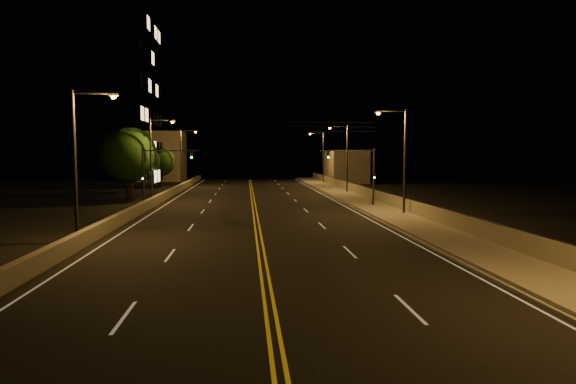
{
  "coord_description": "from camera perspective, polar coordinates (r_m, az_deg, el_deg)",
  "views": [
    {
      "loc": [
        -0.74,
        -13.28,
        5.02
      ],
      "look_at": [
        2.0,
        18.0,
        2.5
      ],
      "focal_mm": 30.0,
      "sensor_mm": 36.0,
      "label": 1
    }
  ],
  "objects": [
    {
      "name": "overhead_wires",
      "position": [
        42.85,
        -4.05,
        7.76
      ],
      "size": [
        22.0,
        0.03,
        0.83
      ],
      "color": "black"
    },
    {
      "name": "curb",
      "position": [
        35.0,
        11.11,
        -3.62
      ],
      "size": [
        0.14,
        120.0,
        0.15
      ],
      "primitive_type": "cube",
      "color": "gray",
      "rests_on": "ground"
    },
    {
      "name": "traffic_signal_left",
      "position": [
        44.17,
        -15.44,
        2.48
      ],
      "size": [
        5.11,
        0.31,
        5.48
      ],
      "color": "#2D2D33",
      "rests_on": "ground"
    },
    {
      "name": "streetlight_3",
      "position": [
        78.29,
        4.0,
        4.52
      ],
      "size": [
        2.55,
        0.28,
        8.48
      ],
      "color": "#2D2D33",
      "rests_on": "ground"
    },
    {
      "name": "sidewalk",
      "position": [
        35.56,
        14.01,
        -3.42
      ],
      "size": [
        3.6,
        120.0,
        0.3
      ],
      "primitive_type": "cube",
      "color": "gray",
      "rests_on": "ground"
    },
    {
      "name": "streetlight_2",
      "position": [
        60.19,
        6.75,
        4.48
      ],
      "size": [
        2.55,
        0.28,
        8.48
      ],
      "color": "#2D2D33",
      "rests_on": "ground"
    },
    {
      "name": "jersey_barrier",
      "position": [
        34.73,
        -19.72,
        -3.28
      ],
      "size": [
        0.45,
        120.0,
        0.86
      ],
      "primitive_type": "cube",
      "color": "gray",
      "rests_on": "ground"
    },
    {
      "name": "tree_0",
      "position": [
        52.25,
        -18.58,
        4.07
      ],
      "size": [
        5.57,
        5.57,
        7.55
      ],
      "color": "black",
      "rests_on": "ground"
    },
    {
      "name": "streetlight_4",
      "position": [
        29.1,
        -23.42,
        4.05
      ],
      "size": [
        2.55,
        0.28,
        8.48
      ],
      "color": "#2D2D33",
      "rests_on": "ground"
    },
    {
      "name": "distant_building_left",
      "position": [
        91.0,
        -14.7,
        4.11
      ],
      "size": [
        8.0,
        8.0,
        9.0
      ],
      "primitive_type": "cube",
      "color": "gray",
      "rests_on": "ground"
    },
    {
      "name": "tree_2",
      "position": [
        67.11,
        -16.88,
        3.46
      ],
      "size": [
        4.61,
        4.61,
        6.24
      ],
      "color": "black",
      "rests_on": "ground"
    },
    {
      "name": "distant_building_right",
      "position": [
        83.78,
        6.88,
        3.04
      ],
      "size": [
        6.0,
        10.0,
        5.6
      ],
      "primitive_type": "cube",
      "color": "gray",
      "rests_on": "ground"
    },
    {
      "name": "ground",
      "position": [
        14.21,
        -1.76,
        -16.1
      ],
      "size": [
        160.0,
        160.0,
        0.0
      ],
      "primitive_type": "plane",
      "color": "black",
      "rests_on": "ground"
    },
    {
      "name": "tree_3",
      "position": [
        73.84,
        -14.99,
        3.56
      ],
      "size": [
        4.56,
        4.56,
        6.17
      ],
      "color": "black",
      "rests_on": "ground"
    },
    {
      "name": "parapet_wall",
      "position": [
        36.04,
        16.51,
        -2.32
      ],
      "size": [
        0.3,
        120.0,
        1.0
      ],
      "primitive_type": "cube",
      "color": "gray",
      "rests_on": "sidewalk"
    },
    {
      "name": "lane_markings",
      "position": [
        33.59,
        -3.7,
        -3.98
      ],
      "size": [
        17.32,
        116.0,
        0.0
      ],
      "color": "silver",
      "rests_on": "road"
    },
    {
      "name": "road",
      "position": [
        33.66,
        -3.7,
        -3.98
      ],
      "size": [
        18.0,
        120.0,
        0.02
      ],
      "primitive_type": "cube",
      "color": "black",
      "rests_on": "ground"
    },
    {
      "name": "building_tower",
      "position": [
        68.28,
        -26.09,
        12.84
      ],
      "size": [
        24.0,
        15.0,
        31.87
      ],
      "color": "gray",
      "rests_on": "ground"
    },
    {
      "name": "traffic_signal_right",
      "position": [
        44.74,
        8.8,
        2.61
      ],
      "size": [
        5.11,
        0.31,
        5.48
      ],
      "color": "#2D2D33",
      "rests_on": "ground"
    },
    {
      "name": "streetlight_5",
      "position": [
        49.97,
        -15.62,
        4.33
      ],
      "size": [
        2.55,
        0.28,
        8.48
      ],
      "color": "#2D2D33",
      "rests_on": "ground"
    },
    {
      "name": "streetlight_1",
      "position": [
        39.11,
        13.28,
        4.35
      ],
      "size": [
        2.55,
        0.28,
        8.48
      ],
      "color": "#2D2D33",
      "rests_on": "ground"
    },
    {
      "name": "streetlight_6",
      "position": [
        72.19,
        -12.34,
        4.42
      ],
      "size": [
        2.55,
        0.28,
        8.48
      ],
      "color": "#2D2D33",
      "rests_on": "ground"
    },
    {
      "name": "tree_1",
      "position": [
        60.32,
        -18.12,
        4.45
      ],
      "size": [
        5.98,
        5.98,
        8.1
      ],
      "color": "black",
      "rests_on": "ground"
    },
    {
      "name": "parapet_rail",
      "position": [
        35.99,
        16.53,
        -1.49
      ],
      "size": [
        0.06,
        120.0,
        0.06
      ],
      "primitive_type": "cylinder",
      "rotation": [
        1.57,
        0.0,
        0.0
      ],
      "color": "black",
      "rests_on": "parapet_wall"
    }
  ]
}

